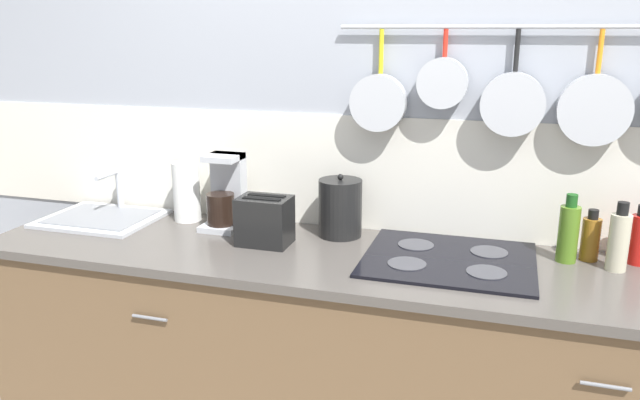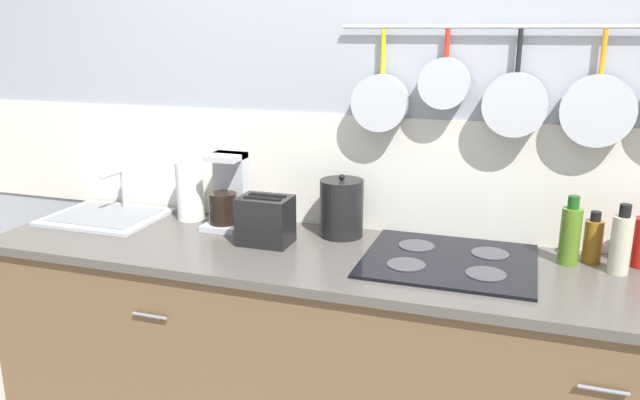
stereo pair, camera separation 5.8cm
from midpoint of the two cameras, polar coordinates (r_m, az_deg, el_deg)
The scene contains 12 objects.
wall_back at distance 2.56m, azimuth 8.02°, elevation 4.93°, with size 7.20×0.15×2.60m.
cabinet_base at distance 2.51m, azimuth 5.52°, elevation -15.65°, with size 3.04×0.65×0.89m.
countertop at distance 2.31m, azimuth 5.81°, elevation -5.83°, with size 3.08×0.67×0.03m.
sink_basin at distance 2.93m, azimuth -18.38°, elevation -1.27°, with size 0.48×0.40×0.20m.
paper_towel_roll at distance 2.79m, azimuth -11.24°, elevation 0.84°, with size 0.12×0.12×0.26m.
coffee_maker at distance 2.67m, azimuth -7.80°, elevation 0.38°, with size 0.16×0.20×0.31m.
toaster at distance 2.44m, azimuth -4.33°, elevation -1.86°, with size 0.22×0.15×0.19m.
kettle at distance 2.52m, azimuth 2.63°, elevation -0.74°, with size 0.18×0.18×0.26m.
cooktop at distance 2.32m, azimuth 12.42°, elevation -5.43°, with size 0.61×0.53×0.01m.
bottle_hot_sauce at distance 2.40m, azimuth 22.54°, elevation -2.91°, with size 0.07×0.07×0.25m.
bottle_dish_soap at distance 2.45m, azimuth 24.30°, elevation -3.37°, with size 0.07×0.07×0.19m.
bottle_cooking_wine at distance 2.38m, azimuth 26.44°, elevation -3.55°, with size 0.07×0.07×0.25m.
Camera 2 is at (0.49, -2.10, 1.74)m, focal length 35.00 mm.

